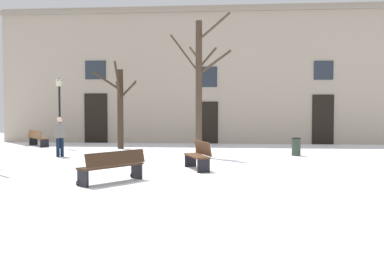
# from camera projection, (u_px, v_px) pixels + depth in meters

# --- Properties ---
(ground_plane) EXTENTS (37.16, 37.16, 0.00)m
(ground_plane) POSITION_uv_depth(u_px,v_px,m) (187.00, 166.00, 15.66)
(ground_plane) COLOR white
(building_facade) EXTENTS (23.23, 0.60, 7.59)m
(building_facade) POSITION_uv_depth(u_px,v_px,m) (205.00, 74.00, 25.33)
(building_facade) COLOR tan
(building_facade) RESTS_ON ground
(tree_left_of_center) EXTENTS (1.96, 1.17, 4.14)m
(tree_left_of_center) POSITION_uv_depth(u_px,v_px,m) (120.00, 105.00, 21.96)
(tree_left_of_center) COLOR #382B1E
(tree_left_of_center) RESTS_ON ground
(tree_foreground) EXTENTS (2.44, 1.93, 5.60)m
(tree_foreground) POSITION_uv_depth(u_px,v_px,m) (200.00, 83.00, 18.30)
(tree_foreground) COLOR #423326
(tree_foreground) RESTS_ON ground
(streetlamp) EXTENTS (0.30, 0.30, 3.45)m
(streetlamp) POSITION_uv_depth(u_px,v_px,m) (60.00, 105.00, 22.37)
(streetlamp) COLOR black
(streetlamp) RESTS_ON ground
(litter_bin) EXTENTS (0.39, 0.39, 0.74)m
(litter_bin) POSITION_uv_depth(u_px,v_px,m) (296.00, 147.00, 18.86)
(litter_bin) COLOR #2D3D2D
(litter_bin) RESTS_ON ground
(bench_near_lamp) EXTENTS (1.01, 1.64, 0.92)m
(bench_near_lamp) POSITION_uv_depth(u_px,v_px,m) (199.00, 155.00, 14.63)
(bench_near_lamp) COLOR #51331E
(bench_near_lamp) RESTS_ON ground
(bench_back_to_back_left) EXTENTS (1.54, 1.82, 0.85)m
(bench_back_to_back_left) POSITION_uv_depth(u_px,v_px,m) (113.00, 166.00, 12.06)
(bench_back_to_back_left) COLOR #3D2819
(bench_back_to_back_left) RESTS_ON ground
(bench_near_center_tree) EXTENTS (1.58, 1.64, 0.82)m
(bench_near_center_tree) POSITION_uv_depth(u_px,v_px,m) (38.00, 138.00, 23.46)
(bench_near_center_tree) COLOR brown
(bench_near_center_tree) RESTS_ON ground
(person_crossing_plaza) EXTENTS (0.42, 0.43, 1.60)m
(person_crossing_plaza) POSITION_uv_depth(u_px,v_px,m) (60.00, 135.00, 18.38)
(person_crossing_plaza) COLOR black
(person_crossing_plaza) RESTS_ON ground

